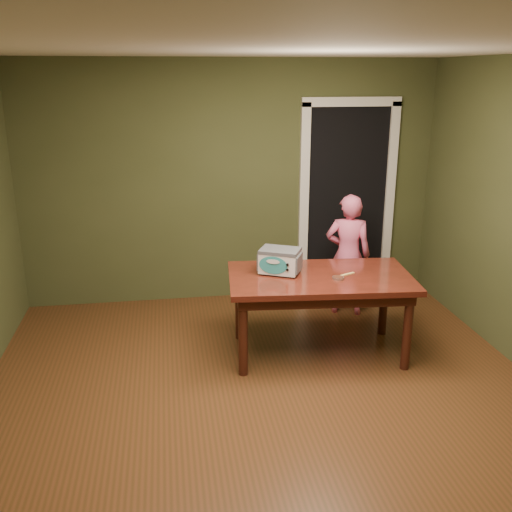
# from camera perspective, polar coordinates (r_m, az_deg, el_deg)

# --- Properties ---
(floor) EXTENTS (5.00, 5.00, 0.00)m
(floor) POSITION_cam_1_polar(r_m,az_deg,el_deg) (4.40, 1.78, -15.96)
(floor) COLOR #532D17
(floor) RESTS_ON ground
(room_shell) EXTENTS (4.52, 5.02, 2.61)m
(room_shell) POSITION_cam_1_polar(r_m,az_deg,el_deg) (3.73, 2.03, 6.40)
(room_shell) COLOR #404725
(room_shell) RESTS_ON ground
(doorway) EXTENTS (1.10, 0.66, 2.25)m
(doorway) POSITION_cam_1_polar(r_m,az_deg,el_deg) (6.82, 8.28, 5.92)
(doorway) COLOR black
(doorway) RESTS_ON ground
(dining_table) EXTENTS (1.67, 1.03, 0.75)m
(dining_table) POSITION_cam_1_polar(r_m,az_deg,el_deg) (5.07, 6.40, -2.99)
(dining_table) COLOR #3D160E
(dining_table) RESTS_ON floor
(toy_oven) EXTENTS (0.42, 0.37, 0.22)m
(toy_oven) POSITION_cam_1_polar(r_m,az_deg,el_deg) (5.03, 2.40, -0.41)
(toy_oven) COLOR #4C4F54
(toy_oven) RESTS_ON dining_table
(baking_pan) EXTENTS (0.10, 0.10, 0.02)m
(baking_pan) POSITION_cam_1_polar(r_m,az_deg,el_deg) (4.96, 8.22, -2.17)
(baking_pan) COLOR silver
(baking_pan) RESTS_ON dining_table
(spatula) EXTENTS (0.17, 0.10, 0.01)m
(spatula) POSITION_cam_1_polar(r_m,az_deg,el_deg) (5.08, 9.00, -1.84)
(spatula) COLOR #DCBB5F
(spatula) RESTS_ON dining_table
(child) EXTENTS (0.54, 0.44, 1.28)m
(child) POSITION_cam_1_polar(r_m,az_deg,el_deg) (5.99, 9.17, 0.11)
(child) COLOR #E75F88
(child) RESTS_ON floor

